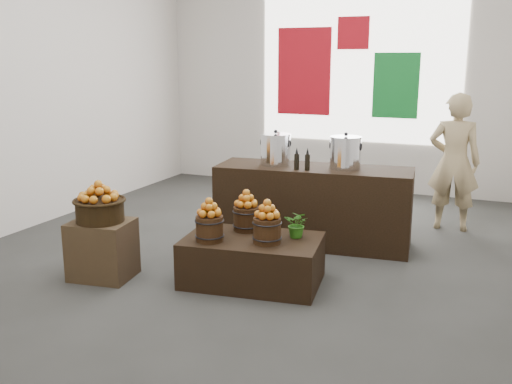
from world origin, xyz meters
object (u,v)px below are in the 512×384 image
at_px(stock_pot_left, 276,150).
at_px(stock_pot_center, 345,154).
at_px(wicker_basket, 100,211).
at_px(counter, 313,205).
at_px(display_table, 252,260).
at_px(crate, 102,249).
at_px(shopper, 454,162).

height_order(stock_pot_left, stock_pot_center, same).
bearing_deg(wicker_basket, stock_pot_center, 44.29).
bearing_deg(counter, wicker_basket, -136.54).
bearing_deg(stock_pot_center, stock_pot_left, -173.99).
bearing_deg(stock_pot_left, display_table, -77.93).
bearing_deg(stock_pot_left, crate, -122.04).
distance_m(display_table, counter, 1.41).
xyz_separation_m(stock_pot_left, shopper, (1.88, 1.28, -0.22)).
bearing_deg(counter, stock_pot_center, -0.00).
xyz_separation_m(display_table, shopper, (1.59, 2.61, 0.63)).
relative_size(stock_pot_left, stock_pot_center, 1.00).
bearing_deg(wicker_basket, shopper, 45.63).
bearing_deg(counter, stock_pot_left, 180.00).
distance_m(crate, stock_pot_center, 2.80).
relative_size(wicker_basket, counter, 0.21).
relative_size(crate, display_table, 0.45).
height_order(wicker_basket, display_table, wicker_basket).
height_order(display_table, stock_pot_left, stock_pot_left).
distance_m(wicker_basket, display_table, 1.55).
bearing_deg(counter, crate, -136.54).
height_order(display_table, counter, counter).
bearing_deg(crate, wicker_basket, 0.00).
relative_size(display_table, stock_pot_left, 3.76).
bearing_deg(wicker_basket, crate, 0.00).
height_order(crate, stock_pot_center, stock_pot_center).
relative_size(crate, counter, 0.26).
distance_m(display_table, shopper, 3.13).
height_order(counter, shopper, shopper).
distance_m(wicker_basket, stock_pot_left, 2.15).
xyz_separation_m(counter, shopper, (1.43, 1.23, 0.40)).
bearing_deg(shopper, stock_pot_center, 44.98).
xyz_separation_m(display_table, stock_pot_left, (-0.29, 1.34, 0.85)).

